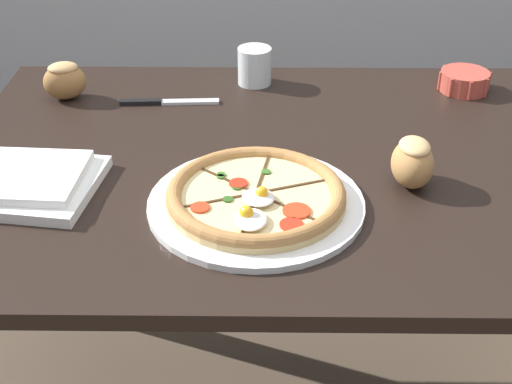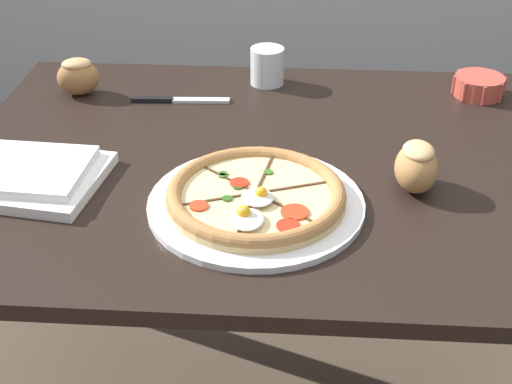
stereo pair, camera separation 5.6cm
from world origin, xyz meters
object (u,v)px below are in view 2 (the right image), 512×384
Objects in this scene: ramekin_bowl at (479,85)px; napkin_folded at (30,175)px; bread_piece_far at (78,76)px; water_glass at (267,68)px; bread_piece_mid at (416,166)px; pizza at (256,198)px; dining_table at (278,201)px; knife_main at (179,100)px.

napkin_folded is (-0.88, -0.44, -0.01)m from ramekin_bowl.
bread_piece_far is 0.43m from water_glass.
bread_piece_mid is at bearing 2.11° from napkin_folded.
pizza is 1.33× the size of napkin_folded.
bread_piece_far is (-0.90, -0.05, 0.02)m from ramekin_bowl.
bread_piece_mid is (0.28, 0.08, 0.03)m from pizza.
bread_piece_far reaches higher than dining_table.
pizza is 0.46m from knife_main.
pizza is 3.14× the size of ramekin_bowl.
bread_piece_mid reaches higher than napkin_folded.
ramekin_bowl reaches higher than napkin_folded.
knife_main is (-0.23, 0.24, 0.10)m from dining_table.
bread_piece_far reaches higher than ramekin_bowl.
bread_piece_mid is 0.93× the size of bread_piece_far.
water_glass is at bearing 122.38° from bread_piece_mid.
water_glass reaches higher than napkin_folded.
water_glass reaches higher than bread_piece_far.
dining_table is at bearing -29.94° from bread_piece_far.
dining_table is 4.44× the size of napkin_folded.
pizza reaches higher than ramekin_bowl.
bread_piece_mid is (0.69, 0.03, 0.03)m from napkin_folded.
knife_main is at bearing 133.94° from dining_table.
pizza reaches higher than napkin_folded.
pizza is at bearing -164.18° from bread_piece_mid.
napkin_folded is at bearing -87.43° from bread_piece_far.
ramekin_bowl is at bearing 3.47° from bread_piece_far.
bread_piece_far is (-0.43, 0.44, 0.03)m from pizza.
bread_piece_far is 0.50× the size of knife_main.
knife_main is (0.21, 0.36, -0.01)m from napkin_folded.
dining_table is 3.33× the size of pizza.
bread_piece_far is at bearing 134.25° from pizza.
dining_table is 0.38m from water_glass.
dining_table is at bearing 79.63° from pizza.
water_glass reaches higher than knife_main.
pizza is at bearing -88.99° from water_glass.
pizza is at bearing -100.37° from dining_table.
knife_main is at bearing 59.46° from napkin_folded.
ramekin_bowl is at bearing 3.86° from knife_main.
knife_main is 0.22m from water_glass.
bread_piece_mid reaches higher than ramekin_bowl.
bread_piece_mid is at bearing -38.25° from knife_main.
napkin_folded is 1.28× the size of knife_main.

